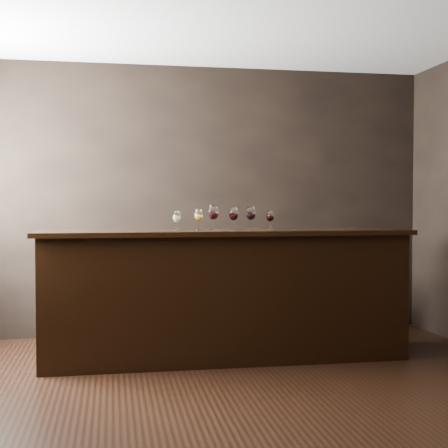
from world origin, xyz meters
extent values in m
plane|color=black|center=(0.00, 0.00, 0.00)|extent=(5.00, 5.00, 0.00)
cube|color=black|center=(0.00, 2.25, 1.40)|extent=(5.00, 0.02, 2.80)
cube|color=black|center=(0.00, -2.25, 1.40)|extent=(5.00, 0.02, 2.80)
cube|color=black|center=(0.15, 1.11, 0.55)|extent=(3.14, 0.70, 1.10)
cube|color=black|center=(0.15, 1.11, 1.12)|extent=(3.24, 0.77, 0.04)
cube|color=black|center=(-0.13, 2.03, 0.39)|extent=(2.16, 0.40, 0.78)
cylinder|color=white|center=(-0.28, 1.09, 1.14)|extent=(0.06, 0.06, 0.00)
cylinder|color=white|center=(-0.28, 1.09, 1.17)|extent=(0.01, 0.01, 0.06)
ellipsoid|color=white|center=(-0.28, 1.09, 1.26)|extent=(0.07, 0.07, 0.10)
cylinder|color=white|center=(-0.28, 1.09, 1.30)|extent=(0.05, 0.05, 0.01)
ellipsoid|color=#C4CF6E|center=(-0.28, 1.09, 1.24)|extent=(0.06, 0.06, 0.05)
cylinder|color=white|center=(-0.09, 1.09, 1.14)|extent=(0.06, 0.06, 0.00)
cylinder|color=white|center=(-0.09, 1.09, 1.18)|extent=(0.01, 0.01, 0.07)
ellipsoid|color=white|center=(-0.09, 1.09, 1.27)|extent=(0.08, 0.08, 0.11)
cylinder|color=white|center=(-0.09, 1.09, 1.31)|extent=(0.06, 0.06, 0.01)
ellipsoid|color=orange|center=(-0.09, 1.09, 1.25)|extent=(0.06, 0.06, 0.05)
cylinder|color=white|center=(0.05, 1.12, 1.14)|extent=(0.08, 0.08, 0.00)
cylinder|color=white|center=(0.05, 1.12, 1.18)|extent=(0.01, 0.01, 0.08)
ellipsoid|color=white|center=(0.05, 1.12, 1.29)|extent=(0.09, 0.09, 0.13)
cylinder|color=white|center=(0.05, 1.12, 1.35)|extent=(0.07, 0.07, 0.01)
ellipsoid|color=black|center=(0.05, 1.12, 1.27)|extent=(0.07, 0.07, 0.06)
cylinder|color=white|center=(0.23, 1.13, 1.14)|extent=(0.07, 0.07, 0.00)
cylinder|color=white|center=(0.23, 1.13, 1.18)|extent=(0.01, 0.01, 0.08)
ellipsoid|color=white|center=(0.23, 1.13, 1.28)|extent=(0.08, 0.08, 0.12)
cylinder|color=white|center=(0.23, 1.13, 1.33)|extent=(0.06, 0.06, 0.01)
ellipsoid|color=black|center=(0.23, 1.13, 1.26)|extent=(0.07, 0.07, 0.06)
cylinder|color=white|center=(0.38, 1.13, 1.14)|extent=(0.07, 0.07, 0.00)
cylinder|color=white|center=(0.38, 1.13, 1.18)|extent=(0.01, 0.01, 0.08)
ellipsoid|color=white|center=(0.38, 1.13, 1.28)|extent=(0.09, 0.09, 0.12)
cylinder|color=white|center=(0.38, 1.13, 1.34)|extent=(0.06, 0.06, 0.01)
ellipsoid|color=black|center=(0.38, 1.13, 1.26)|extent=(0.07, 0.07, 0.06)
cylinder|color=white|center=(0.56, 1.12, 1.14)|extent=(0.06, 0.06, 0.00)
cylinder|color=white|center=(0.56, 1.12, 1.17)|extent=(0.01, 0.01, 0.06)
ellipsoid|color=white|center=(0.56, 1.12, 1.26)|extent=(0.07, 0.07, 0.10)
cylinder|color=white|center=(0.56, 1.12, 1.30)|extent=(0.05, 0.05, 0.01)
ellipsoid|color=black|center=(0.56, 1.12, 1.24)|extent=(0.06, 0.06, 0.05)
camera|label=1|loc=(-0.83, -4.26, 1.38)|focal=50.00mm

